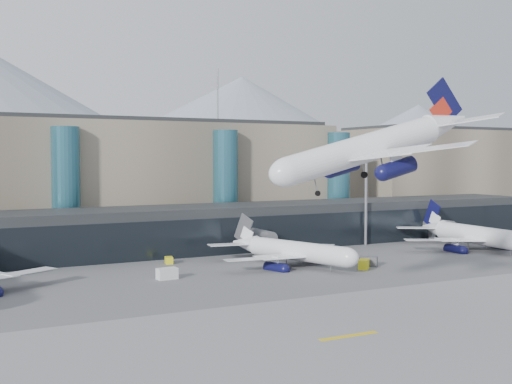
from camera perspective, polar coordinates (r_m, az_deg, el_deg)
ground at (r=100.87m, az=12.58°, el=-8.95°), size 900.00×900.00×0.00m
runway_strip at (r=90.18m, az=18.81°, el=-10.45°), size 400.00×40.00×0.04m
runway_markings at (r=90.17m, az=18.81°, el=-10.43°), size 128.00×1.00×0.02m
concourse at (r=148.48m, az=-1.87°, el=-3.10°), size 170.00×27.00×10.00m
terminal_main at (r=170.06m, az=-14.25°, el=1.12°), size 130.00×30.00×31.00m
terminal_east at (r=229.27m, az=16.40°, el=1.55°), size 70.00×30.00×31.00m
teal_towers at (r=157.39m, az=-9.37°, el=0.51°), size 116.40×19.40×46.00m
mountain_ridge at (r=463.12m, az=-17.53°, el=5.95°), size 910.00×400.00×110.00m
lightmast_mid at (r=155.09m, az=9.76°, el=0.62°), size 3.00×1.20×25.60m
hero_jet at (r=87.37m, az=11.10°, el=4.70°), size 32.47×33.38×10.75m
jet_parked_mid at (r=125.57m, az=2.59°, el=-4.67°), size 31.02×32.84×10.55m
jet_parked_right at (r=155.88m, az=18.38°, el=-3.13°), size 37.06×36.28×11.95m
veh_a at (r=112.04m, az=-7.91°, el=-7.20°), size 3.57×2.16×1.94m
veh_b at (r=128.23m, az=-7.75°, el=-6.03°), size 1.96×2.63×1.36m
veh_c at (r=126.11m, az=9.96°, el=-6.09°), size 3.64×3.62×1.87m
veh_g at (r=139.72m, az=6.56°, el=-5.24°), size 2.13×2.95×1.55m
veh_h at (r=122.63m, az=9.55°, el=-6.36°), size 3.51×3.55×1.81m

